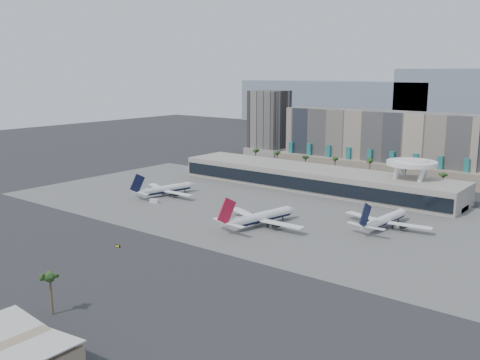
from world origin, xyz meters
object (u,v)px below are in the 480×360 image
Objects in this scene: service_vehicle_b at (244,214)px; airliner_right at (385,220)px; airliner_centre at (261,217)px; taxiway_sign at (118,246)px; service_vehicle_a at (154,201)px; airliner_left at (166,189)px.

airliner_right is at bearing 23.80° from service_vehicle_b.
airliner_centre is 21.13× the size of taxiway_sign.
airliner_right reaches higher than service_vehicle_a.
service_vehicle_a is at bearing -168.66° from airliner_centre.
airliner_right is 19.33× the size of taxiway_sign.
service_vehicle_a is at bearing 110.99° from taxiway_sign.
service_vehicle_b is (59.43, -6.39, -2.85)m from airliner_left.
taxiway_sign is at bearing -103.44° from airliner_centre.
taxiway_sign is (49.25, -73.86, -3.15)m from airliner_left.
service_vehicle_b is (-16.42, 9.36, -3.27)m from airliner_centre.
taxiway_sign is (-10.18, -67.47, -0.30)m from service_vehicle_b.
airliner_centre reaches higher than service_vehicle_b.
service_vehicle_b is at bearing -12.24° from service_vehicle_a.
service_vehicle_a is 2.05× the size of taxiway_sign.
airliner_centre is 54.34m from airliner_right.
service_vehicle_a reaches higher than taxiway_sign.
service_vehicle_a is (7.73, -15.97, -2.55)m from airliner_left.
service_vehicle_b is at bearing 66.76° from taxiway_sign.
service_vehicle_b reaches higher than taxiway_sign.
airliner_right is 114.21m from taxiway_sign.
airliner_left is 77.47m from airliner_centre.
airliner_right is 64.75m from service_vehicle_b.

